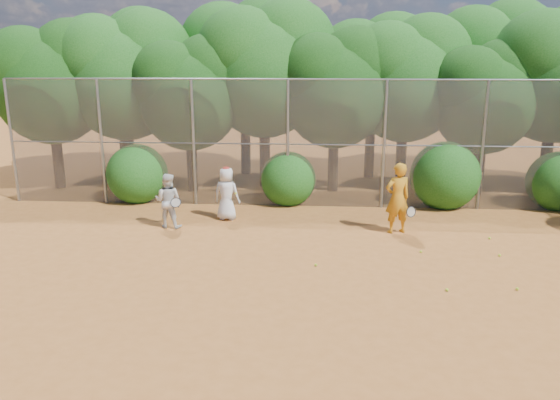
{
  "coord_description": "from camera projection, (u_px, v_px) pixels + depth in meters",
  "views": [
    {
      "loc": [
        -0.07,
        -10.99,
        4.64
      ],
      "look_at": [
        -1.0,
        2.5,
        1.1
      ],
      "focal_mm": 35.0,
      "sensor_mm": 36.0,
      "label": 1
    }
  ],
  "objects": [
    {
      "name": "tree_11",
      "position": [
        374.0,
        70.0,
        20.86
      ],
      "size": [
        4.64,
        4.03,
        6.35
      ],
      "color": "black",
      "rests_on": "ground"
    },
    {
      "name": "tree_12",
      "position": [
        491.0,
        61.0,
        21.05
      ],
      "size": [
        5.02,
        4.37,
        6.88
      ],
      "color": "black",
      "rests_on": "ground"
    },
    {
      "name": "bush_1",
      "position": [
        288.0,
        176.0,
        17.7
      ],
      "size": [
        1.8,
        1.8,
        1.8
      ],
      "primitive_type": "sphere",
      "color": "#164E13",
      "rests_on": "ground"
    },
    {
      "name": "ball_3",
      "position": [
        517.0,
        289.0,
        11.2
      ],
      "size": [
        0.07,
        0.07,
        0.07
      ],
      "primitive_type": "sphere",
      "color": "#AECF25",
      "rests_on": "ground"
    },
    {
      "name": "bush_2",
      "position": [
        445.0,
        173.0,
        17.31
      ],
      "size": [
        2.2,
        2.2,
        2.2
      ],
      "primitive_type": "sphere",
      "color": "#164E13",
      "rests_on": "ground"
    },
    {
      "name": "tree_0",
      "position": [
        52.0,
        78.0,
        19.17
      ],
      "size": [
        4.38,
        3.81,
        6.0
      ],
      "color": "black",
      "rests_on": "ground"
    },
    {
      "name": "tree_5",
      "position": [
        407.0,
        75.0,
        19.27
      ],
      "size": [
        4.51,
        3.92,
        6.17
      ],
      "color": "black",
      "rests_on": "ground"
    },
    {
      "name": "tree_6",
      "position": [
        486.0,
        94.0,
        18.28
      ],
      "size": [
        3.86,
        3.36,
        5.29
      ],
      "color": "black",
      "rests_on": "ground"
    },
    {
      "name": "ball_2",
      "position": [
        447.0,
        290.0,
        11.16
      ],
      "size": [
        0.07,
        0.07,
        0.07
      ],
      "primitive_type": "sphere",
      "color": "#AECF25",
      "rests_on": "ground"
    },
    {
      "name": "fence_back",
      "position": [
        316.0,
        143.0,
        17.06
      ],
      "size": [
        20.05,
        0.09,
        4.03
      ],
      "color": "gray",
      "rests_on": "ground"
    },
    {
      "name": "ball_5",
      "position": [
        490.0,
        238.0,
        14.35
      ],
      "size": [
        0.07,
        0.07,
        0.07
      ],
      "primitive_type": "sphere",
      "color": "#AECF25",
      "rests_on": "ground"
    },
    {
      "name": "bush_0",
      "position": [
        137.0,
        171.0,
        18.01
      ],
      "size": [
        2.0,
        2.0,
        2.0
      ],
      "primitive_type": "sphere",
      "color": "#164E13",
      "rests_on": "ground"
    },
    {
      "name": "tree_2",
      "position": [
        191.0,
        89.0,
        18.73
      ],
      "size": [
        3.99,
        3.47,
        5.47
      ],
      "color": "black",
      "rests_on": "ground"
    },
    {
      "name": "tree_7",
      "position": [
        559.0,
        68.0,
        18.5
      ],
      "size": [
        4.77,
        4.14,
        6.53
      ],
      "color": "black",
      "rests_on": "ground"
    },
    {
      "name": "ground",
      "position": [
        318.0,
        279.0,
        11.78
      ],
      "size": [
        80.0,
        80.0,
        0.0
      ],
      "primitive_type": "plane",
      "color": "#A25B24",
      "rests_on": "ground"
    },
    {
      "name": "tree_1",
      "position": [
        126.0,
        71.0,
        19.43
      ],
      "size": [
        4.64,
        4.03,
        6.35
      ],
      "color": "black",
      "rests_on": "ground"
    },
    {
      "name": "ball_0",
      "position": [
        421.0,
        252.0,
        13.35
      ],
      "size": [
        0.07,
        0.07,
        0.07
      ],
      "primitive_type": "sphere",
      "color": "#AECF25",
      "rests_on": "ground"
    },
    {
      "name": "bush_3",
      "position": [
        558.0,
        179.0,
        17.12
      ],
      "size": [
        1.9,
        1.9,
        1.9
      ],
      "primitive_type": "sphere",
      "color": "#164E13",
      "rests_on": "ground"
    },
    {
      "name": "player_yellow",
      "position": [
        397.0,
        198.0,
        14.68
      ],
      "size": [
        0.91,
        0.67,
        1.94
      ],
      "rotation": [
        0.0,
        0.0,
        3.47
      ],
      "color": "#C58117",
      "rests_on": "ground"
    },
    {
      "name": "ball_4",
      "position": [
        316.0,
        265.0,
        12.5
      ],
      "size": [
        0.07,
        0.07,
        0.07
      ],
      "primitive_type": "sphere",
      "color": "#AECF25",
      "rests_on": "ground"
    },
    {
      "name": "player_white",
      "position": [
        168.0,
        201.0,
        15.21
      ],
      "size": [
        0.86,
        0.73,
        1.54
      ],
      "rotation": [
        0.0,
        0.0,
        3.03
      ],
      "color": "silver",
      "rests_on": "ground"
    },
    {
      "name": "tree_4",
      "position": [
        337.0,
        84.0,
        18.74
      ],
      "size": [
        4.19,
        3.64,
        5.73
      ],
      "color": "black",
      "rests_on": "ground"
    },
    {
      "name": "tree_3",
      "position": [
        266.0,
        65.0,
        19.33
      ],
      "size": [
        4.89,
        4.26,
        6.7
      ],
      "color": "black",
      "rests_on": "ground"
    },
    {
      "name": "tree_10",
      "position": [
        246.0,
        58.0,
        21.46
      ],
      "size": [
        5.15,
        4.48,
        7.06
      ],
      "color": "black",
      "rests_on": "ground"
    },
    {
      "name": "tree_9",
      "position": [
        121.0,
        65.0,
        21.67
      ],
      "size": [
        4.83,
        4.2,
        6.62
      ],
      "color": "black",
      "rests_on": "ground"
    },
    {
      "name": "player_teen",
      "position": [
        227.0,
        193.0,
        15.94
      ],
      "size": [
        0.86,
        0.66,
        1.59
      ],
      "rotation": [
        0.0,
        0.0,
        2.91
      ],
      "color": "silver",
      "rests_on": "ground"
    },
    {
      "name": "ball_1",
      "position": [
        500.0,
        255.0,
        13.11
      ],
      "size": [
        0.07,
        0.07,
        0.07
      ],
      "primitive_type": "sphere",
      "color": "#AECF25",
      "rests_on": "ground"
    }
  ]
}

